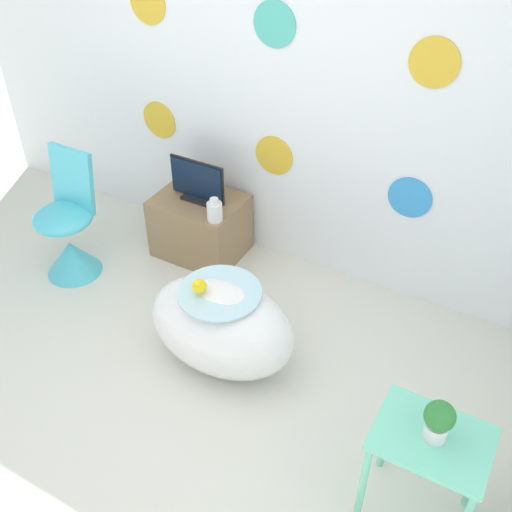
{
  "coord_description": "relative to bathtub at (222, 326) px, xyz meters",
  "views": [
    {
      "loc": [
        1.52,
        -1.06,
        2.55
      ],
      "look_at": [
        0.43,
        0.9,
        0.78
      ],
      "focal_mm": 42.0,
      "sensor_mm": 36.0,
      "label": 1
    }
  ],
  "objects": [
    {
      "name": "tv_cabinet",
      "position": [
        -0.65,
        0.78,
        -0.05
      ],
      "size": [
        0.57,
        0.44,
        0.42
      ],
      "color": "#8E704C",
      "rests_on": "ground_plane"
    },
    {
      "name": "vase",
      "position": [
        -0.43,
        0.63,
        0.23
      ],
      "size": [
        0.1,
        0.1,
        0.15
      ],
      "color": "white",
      "rests_on": "tv_cabinet"
    },
    {
      "name": "bathtub",
      "position": [
        0.0,
        0.0,
        0.0
      ],
      "size": [
        0.83,
        0.53,
        0.53
      ],
      "color": "white",
      "rests_on": "ground_plane"
    },
    {
      "name": "ground_plane",
      "position": [
        -0.25,
        -0.85,
        -0.27
      ],
      "size": [
        12.0,
        12.0,
        0.0
      ],
      "primitive_type": "plane",
      "color": "silver"
    },
    {
      "name": "potted_plant_left",
      "position": [
        1.2,
        -0.35,
        0.39
      ],
      "size": [
        0.12,
        0.12,
        0.19
      ],
      "color": "white",
      "rests_on": "side_table"
    },
    {
      "name": "tv",
      "position": [
        -0.65,
        0.78,
        0.28
      ],
      "size": [
        0.39,
        0.12,
        0.28
      ],
      "color": "black",
      "rests_on": "tv_cabinet"
    },
    {
      "name": "chair",
      "position": [
        -1.27,
        0.2,
        0.01
      ],
      "size": [
        0.38,
        0.38,
        0.84
      ],
      "color": "#4CC6DB",
      "rests_on": "ground_plane"
    },
    {
      "name": "side_table",
      "position": [
        1.2,
        -0.35,
        0.17
      ],
      "size": [
        0.46,
        0.35,
        0.54
      ],
      "color": "#72D8B7",
      "rests_on": "ground_plane"
    },
    {
      "name": "wall_back_dotted",
      "position": [
        -0.25,
        1.05,
        1.03
      ],
      "size": [
        4.67,
        0.05,
        2.6
      ],
      "color": "white",
      "rests_on": "ground_plane"
    },
    {
      "name": "rubber_duck",
      "position": [
        -0.08,
        -0.07,
        0.31
      ],
      "size": [
        0.08,
        0.08,
        0.09
      ],
      "color": "yellow",
      "rests_on": "bathtub"
    }
  ]
}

